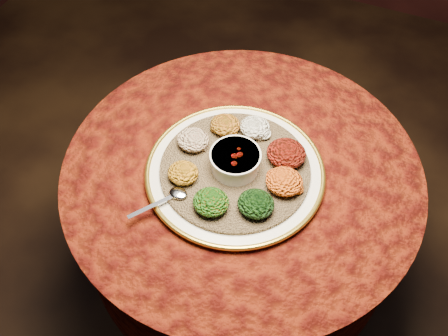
% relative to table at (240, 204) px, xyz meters
% --- Properties ---
extents(table, '(0.96, 0.96, 0.73)m').
position_rel_table_xyz_m(table, '(0.00, 0.00, 0.00)').
color(table, black).
rests_on(table, ground).
extents(platter, '(0.52, 0.52, 0.02)m').
position_rel_table_xyz_m(platter, '(-0.01, -0.03, 0.19)').
color(platter, beige).
rests_on(platter, table).
extents(injera, '(0.41, 0.41, 0.01)m').
position_rel_table_xyz_m(injera, '(-0.01, -0.03, 0.20)').
color(injera, olive).
rests_on(injera, platter).
extents(stew_bowl, '(0.13, 0.13, 0.05)m').
position_rel_table_xyz_m(stew_bowl, '(-0.01, -0.03, 0.24)').
color(stew_bowl, white).
rests_on(stew_bowl, injera).
extents(spoon, '(0.11, 0.13, 0.01)m').
position_rel_table_xyz_m(spoon, '(-0.11, -0.17, 0.21)').
color(spoon, silver).
rests_on(spoon, injera).
extents(portion_ayib, '(0.08, 0.08, 0.04)m').
position_rel_table_xyz_m(portion_ayib, '(-0.01, 0.10, 0.23)').
color(portion_ayib, white).
rests_on(portion_ayib, injera).
extents(portion_kitfo, '(0.10, 0.10, 0.05)m').
position_rel_table_xyz_m(portion_kitfo, '(0.10, 0.05, 0.23)').
color(portion_kitfo, black).
rests_on(portion_kitfo, injera).
extents(portion_tikil, '(0.09, 0.09, 0.04)m').
position_rel_table_xyz_m(portion_tikil, '(0.13, -0.04, 0.23)').
color(portion_tikil, '#B2620E').
rests_on(portion_tikil, injera).
extents(portion_gomen, '(0.09, 0.09, 0.04)m').
position_rel_table_xyz_m(portion_gomen, '(0.09, -0.13, 0.23)').
color(portion_gomen, black).
rests_on(portion_gomen, injera).
extents(portion_mixveg, '(0.09, 0.08, 0.04)m').
position_rel_table_xyz_m(portion_mixveg, '(-0.01, -0.17, 0.23)').
color(portion_mixveg, '#AA420A').
rests_on(portion_mixveg, injera).
extents(portion_kik, '(0.08, 0.07, 0.04)m').
position_rel_table_xyz_m(portion_kik, '(-0.12, -0.11, 0.23)').
color(portion_kik, '#B96E10').
rests_on(portion_kik, injera).
extents(portion_timatim, '(0.09, 0.08, 0.04)m').
position_rel_table_xyz_m(portion_timatim, '(-0.14, -0.00, 0.23)').
color(portion_timatim, maroon).
rests_on(portion_timatim, injera).
extents(portion_shiro, '(0.08, 0.08, 0.04)m').
position_rel_table_xyz_m(portion_shiro, '(-0.08, 0.08, 0.23)').
color(portion_shiro, '#A35413').
rests_on(portion_shiro, injera).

